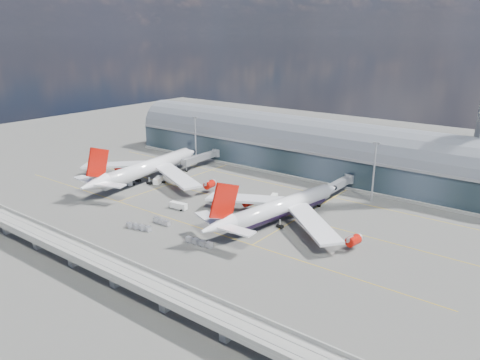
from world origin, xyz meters
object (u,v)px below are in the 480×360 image
Objects in this scene: service_truck_3 at (278,212)px; service_truck_4 at (274,198)px; service_truck_0 at (93,170)px; service_truck_1 at (129,182)px; cargo_train_2 at (199,242)px; floodlight_mast_right at (374,171)px; floodlight_mast_left at (195,139)px; cargo_train_1 at (139,227)px; service_truck_2 at (178,206)px; service_truck_5 at (158,180)px; airliner_left at (145,168)px; cargo_train_0 at (162,222)px; airliner_right at (278,209)px.

service_truck_3 is 15.37m from service_truck_4.
service_truck_0 is 1.34× the size of service_truck_1.
service_truck_3 is 0.53× the size of cargo_train_2.
floodlight_mast_right is at bearing 96.54° from service_truck_3.
floodlight_mast_left is 104.48m from cargo_train_2.
service_truck_1 reaches higher than cargo_train_1.
service_truck_4 is at bearing -46.04° from service_truck_2.
service_truck_5 is 53.97m from cargo_train_1.
cargo_train_1 reaches higher than cargo_train_2.
floodlight_mast_right is 45.17m from service_truck_3.
service_truck_4 is (66.04, 22.52, 0.18)m from service_truck_1.
service_truck_5 is (6.68, 1.54, -5.12)m from airliner_left.
cargo_train_1 is at bearing 103.74° from cargo_train_2.
floodlight_mast_right is at bearing -36.84° from cargo_train_0.
service_truck_5 is 49.77m from cargo_train_0.
floodlight_mast_right reaches higher than service_truck_5.
service_truck_2 is 36.03m from service_truck_5.
cargo_train_2 is at bearing -107.16° from service_truck_4.
service_truck_1 is 76.48m from service_truck_3.
service_truck_2 is at bearing -150.74° from service_truck_4.
cargo_train_2 is (60.30, -38.03, -0.70)m from service_truck_5.
service_truck_2 is at bearing -74.05° from service_truck_1.
service_truck_5 is (-71.15, 6.38, -4.20)m from airliner_right.
service_truck_4 is 0.70× the size of cargo_train_0.
floodlight_mast_left reaches higher than service_truck_4.
service_truck_0 is 0.62× the size of cargo_train_1.
cargo_train_0 reaches higher than cargo_train_2.
airliner_left is (3.78, -39.33, -6.87)m from floodlight_mast_left.
floodlight_mast_left reaches higher than service_truck_5.
airliner_right is (-18.40, -44.16, -7.79)m from floodlight_mast_right.
floodlight_mast_left is at bearing 29.19° from service_truck_1.
service_truck_5 is at bearing -157.12° from floodlight_mast_right.
service_truck_5 is at bearing 53.39° from service_truck_2.
service_truck_4 is 0.80× the size of service_truck_5.
airliner_left is at bearing 10.05° from service_truck_1.
cargo_train_0 is (77.17, -25.92, -0.45)m from service_truck_0.
floodlight_mast_right reaches higher than cargo_train_0.
floodlight_mast_right is 0.36× the size of airliner_right.
airliner_right is at bearing -52.19° from cargo_train_0.
airliner_right is at bearing -32.93° from cargo_train_1.
floodlight_mast_left is at bearing 42.70° from cargo_train_1.
airliner_left reaches higher than service_truck_3.
service_truck_3 is at bearing 132.80° from airliner_right.
service_truck_1 is 75.12m from cargo_train_2.
floodlight_mast_right reaches higher than service_truck_3.
floodlight_mast_right is at bearing 77.58° from airliner_right.
airliner_right is 111.25m from service_truck_0.
cargo_train_1 is at bearing -124.82° from floodlight_mast_right.
service_truck_2 is (-40.00, -11.74, -4.40)m from airliner_right.
service_truck_3 is (-23.07, -36.85, -12.24)m from floodlight_mast_right.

